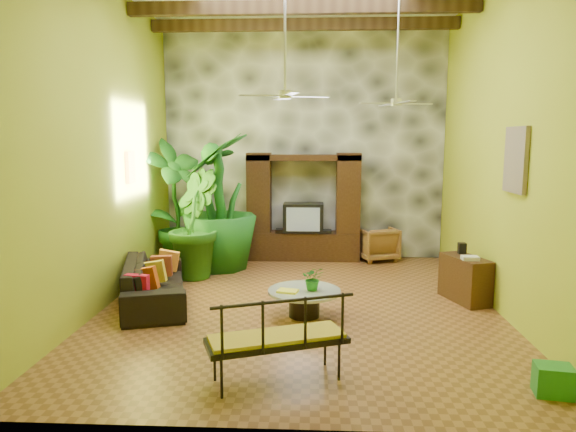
# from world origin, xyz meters

# --- Properties ---
(ground) EXTENTS (7.00, 7.00, 0.00)m
(ground) POSITION_xyz_m (0.00, 0.00, 0.00)
(ground) COLOR brown
(ground) RESTS_ON ground
(back_wall) EXTENTS (6.00, 0.02, 5.00)m
(back_wall) POSITION_xyz_m (0.00, 3.50, 2.50)
(back_wall) COLOR #A0AA26
(back_wall) RESTS_ON ground
(left_wall) EXTENTS (0.02, 7.00, 5.00)m
(left_wall) POSITION_xyz_m (-3.00, 0.00, 2.50)
(left_wall) COLOR #A0AA26
(left_wall) RESTS_ON ground
(right_wall) EXTENTS (0.02, 7.00, 5.00)m
(right_wall) POSITION_xyz_m (3.00, 0.00, 2.50)
(right_wall) COLOR #A0AA26
(right_wall) RESTS_ON ground
(stone_accent_wall) EXTENTS (5.98, 0.10, 4.98)m
(stone_accent_wall) POSITION_xyz_m (0.00, 3.44, 2.50)
(stone_accent_wall) COLOR #34353B
(stone_accent_wall) RESTS_ON ground
(entertainment_center) EXTENTS (2.40, 0.55, 2.30)m
(entertainment_center) POSITION_xyz_m (0.00, 3.14, 0.97)
(entertainment_center) COLOR black
(entertainment_center) RESTS_ON ground
(ceiling_fan_front) EXTENTS (1.28, 1.28, 1.86)m
(ceiling_fan_front) POSITION_xyz_m (-0.20, -0.40, 3.40)
(ceiling_fan_front) COLOR silver
(ceiling_fan_front) RESTS_ON ceiling
(ceiling_fan_back) EXTENTS (1.28, 1.28, 1.86)m
(ceiling_fan_back) POSITION_xyz_m (1.60, 1.20, 3.40)
(ceiling_fan_back) COLOR silver
(ceiling_fan_back) RESTS_ON ceiling
(wall_art_mask) EXTENTS (0.06, 0.32, 0.55)m
(wall_art_mask) POSITION_xyz_m (-2.96, 1.00, 2.10)
(wall_art_mask) COLOR gold
(wall_art_mask) RESTS_ON left_wall
(wall_art_painting) EXTENTS (0.06, 0.70, 0.90)m
(wall_art_painting) POSITION_xyz_m (2.96, -0.60, 2.30)
(wall_art_painting) COLOR #274E92
(wall_art_painting) RESTS_ON right_wall
(sofa) EXTENTS (1.52, 2.48, 0.68)m
(sofa) POSITION_xyz_m (-2.30, 0.02, 0.34)
(sofa) COLOR black
(sofa) RESTS_ON ground
(wicker_armchair) EXTENTS (0.97, 0.99, 0.72)m
(wicker_armchair) POSITION_xyz_m (1.58, 3.15, 0.36)
(wicker_armchair) COLOR olive
(wicker_armchair) RESTS_ON ground
(tall_plant_a) EXTENTS (1.59, 1.66, 2.61)m
(tall_plant_a) POSITION_xyz_m (-2.57, 2.41, 1.31)
(tall_plant_a) COLOR #195516
(tall_plant_a) RESTS_ON ground
(tall_plant_b) EXTENTS (1.18, 1.33, 2.04)m
(tall_plant_b) POSITION_xyz_m (-2.05, 1.63, 1.02)
(tall_plant_b) COLOR #23621A
(tall_plant_b) RESTS_ON ground
(tall_plant_c) EXTENTS (1.52, 1.52, 2.70)m
(tall_plant_c) POSITION_xyz_m (-1.67, 2.26, 1.35)
(tall_plant_c) COLOR #185C19
(tall_plant_c) RESTS_ON ground
(coffee_table) EXTENTS (1.06, 1.06, 0.40)m
(coffee_table) POSITION_xyz_m (0.09, -0.51, 0.26)
(coffee_table) COLOR black
(coffee_table) RESTS_ON ground
(centerpiece_plant) EXTENTS (0.34, 0.30, 0.35)m
(centerpiece_plant) POSITION_xyz_m (0.21, -0.51, 0.58)
(centerpiece_plant) COLOR #19621C
(centerpiece_plant) RESTS_ON coffee_table
(yellow_tray) EXTENTS (0.33, 0.27, 0.03)m
(yellow_tray) POSITION_xyz_m (-0.15, -0.63, 0.42)
(yellow_tray) COLOR yellow
(yellow_tray) RESTS_ON coffee_table
(iron_bench) EXTENTS (1.58, 1.05, 0.57)m
(iron_bench) POSITION_xyz_m (-0.17, -2.64, 0.54)
(iron_bench) COLOR black
(iron_bench) RESTS_ON ground
(side_console) EXTENTS (0.68, 0.99, 0.72)m
(side_console) POSITION_xyz_m (2.65, 0.35, 0.36)
(side_console) COLOR #352211
(side_console) RESTS_ON ground
(green_bin) EXTENTS (0.40, 0.32, 0.31)m
(green_bin) POSITION_xyz_m (2.65, -2.74, 0.16)
(green_bin) COLOR #217B22
(green_bin) RESTS_ON ground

